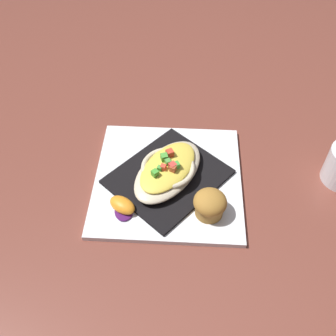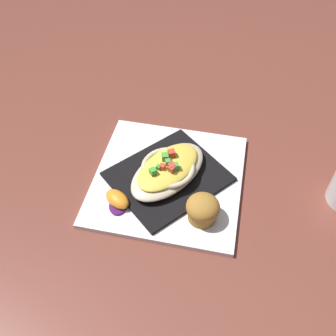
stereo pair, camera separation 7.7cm
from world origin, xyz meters
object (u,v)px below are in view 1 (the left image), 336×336
Objects in this scene: square_plate at (168,179)px; muffin at (210,204)px; gratin_dish at (168,169)px; orange_garnish at (123,206)px.

muffin reaches higher than square_plate.
gratin_dish reaches higher than orange_garnish.
gratin_dish is 3.30× the size of orange_garnish.
orange_garnish is at bearing -173.67° from muffin.
gratin_dish is 0.12m from muffin.
muffin reaches higher than orange_garnish.
orange_garnish is (-0.16, -0.02, -0.02)m from muffin.
muffin is 0.16m from orange_garnish.
square_plate is at bearing 140.91° from muffin.
orange_garnish is (-0.07, -0.09, -0.02)m from gratin_dish.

